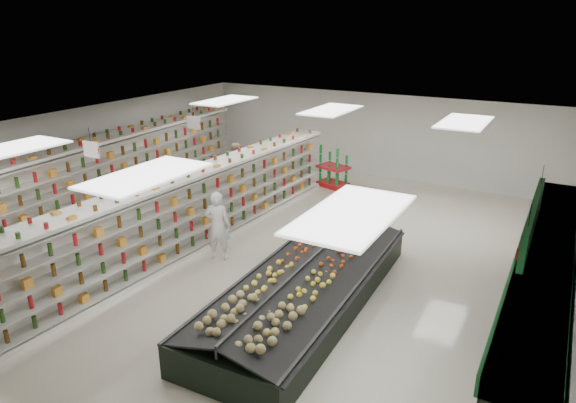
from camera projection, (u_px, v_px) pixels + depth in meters
The scene contains 15 objects.
floor at pixel (265, 251), 13.61m from camera, with size 16.00×16.00×0.00m, color beige.
ceiling at pixel (263, 133), 12.53m from camera, with size 14.00×16.00×0.02m, color white.
wall_back at pixel (373, 135), 19.65m from camera, with size 14.00×0.02×3.20m, color silver.
wall_left at pixel (76, 160), 16.28m from camera, with size 0.02×16.00×3.20m, color silver.
wall_right at pixel (574, 252), 9.86m from camera, with size 0.02×16.00×3.20m, color silver.
produce_wall_case at pixel (537, 297), 8.96m from camera, with size 0.93×8.00×2.20m.
aisle_sign_near at pixel (91, 149), 12.78m from camera, with size 0.52×0.06×0.75m.
aisle_sign_far at pixel (194, 123), 16.07m from camera, with size 0.52×0.06×0.75m.
hortifruti_banner at pixel (532, 219), 8.62m from camera, with size 0.12×3.20×0.95m.
gondola_left at pixel (100, 179), 16.14m from camera, with size 1.68×13.49×2.33m.
gondola_center at pixel (198, 211), 13.79m from camera, with size 1.52×12.01×2.08m.
produce_island at pixel (306, 285), 10.95m from camera, with size 2.64×6.79×1.00m.
soda_endcap at pixel (333, 169), 18.64m from camera, with size 1.26×1.02×1.40m.
shopper_main at pixel (218, 226), 12.92m from camera, with size 0.66×0.43×1.81m, color silver.
shopper_background at pixel (238, 169), 17.62m from camera, with size 0.91×0.56×1.87m, color tan.
Camera 1 is at (6.56, -10.50, 5.83)m, focal length 32.00 mm.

